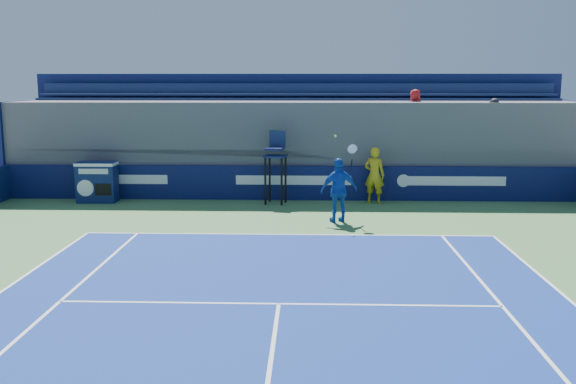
{
  "coord_description": "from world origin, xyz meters",
  "views": [
    {
      "loc": [
        0.55,
        -4.96,
        4.09
      ],
      "look_at": [
        0.0,
        11.5,
        1.25
      ],
      "focal_mm": 40.0,
      "sensor_mm": 36.0,
      "label": 1
    }
  ],
  "objects_px": {
    "umpire_chair": "(276,159)",
    "ball_person": "(374,175)",
    "tennis_player": "(339,190)",
    "match_clock": "(97,181)"
  },
  "relations": [
    {
      "from": "match_clock",
      "to": "ball_person",
      "type": "bearing_deg",
      "value": 0.78
    },
    {
      "from": "ball_person",
      "to": "tennis_player",
      "type": "xyz_separation_m",
      "value": [
        -1.33,
        -3.08,
        -0.01
      ]
    },
    {
      "from": "umpire_chair",
      "to": "ball_person",
      "type": "bearing_deg",
      "value": 3.37
    },
    {
      "from": "ball_person",
      "to": "umpire_chair",
      "type": "relative_size",
      "value": 0.77
    },
    {
      "from": "ball_person",
      "to": "match_clock",
      "type": "bearing_deg",
      "value": 20.81
    },
    {
      "from": "match_clock",
      "to": "umpire_chair",
      "type": "height_order",
      "value": "umpire_chair"
    },
    {
      "from": "match_clock",
      "to": "tennis_player",
      "type": "relative_size",
      "value": 0.54
    },
    {
      "from": "umpire_chair",
      "to": "tennis_player",
      "type": "height_order",
      "value": "tennis_player"
    },
    {
      "from": "match_clock",
      "to": "tennis_player",
      "type": "bearing_deg",
      "value": -19.93
    },
    {
      "from": "tennis_player",
      "to": "match_clock",
      "type": "bearing_deg",
      "value": 160.07
    }
  ]
}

